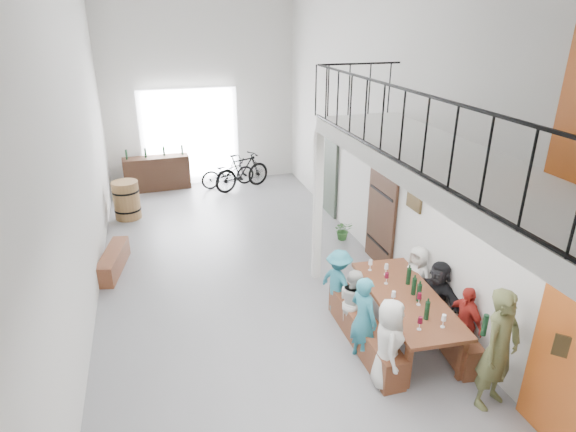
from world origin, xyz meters
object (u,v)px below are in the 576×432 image
object	(u,v)px
oak_barrel	(127,200)
host_standing	(499,350)
bicycle_near	(228,172)
tasting_table	(406,301)
serving_counter	(157,173)
side_bench	(113,261)
bench_inner	(364,332)

from	to	relation	value
oak_barrel	host_standing	size ratio (longest dim) A/B	0.56
oak_barrel	host_standing	world-z (taller)	host_standing
oak_barrel	bicycle_near	distance (m)	3.28
tasting_table	serving_counter	size ratio (longest dim) A/B	1.31
serving_counter	bicycle_near	xyz separation A→B (m)	(2.01, -0.33, -0.06)
oak_barrel	bicycle_near	world-z (taller)	oak_barrel
bicycle_near	side_bench	bearing A→B (deg)	134.47
host_standing	bicycle_near	distance (m)	9.72
serving_counter	bicycle_near	size ratio (longest dim) A/B	1.13
serving_counter	bench_inner	bearing A→B (deg)	-74.33
oak_barrel	bicycle_near	bearing A→B (deg)	30.68
tasting_table	serving_counter	xyz separation A→B (m)	(-3.41, 8.34, -0.22)
bench_inner	bicycle_near	bearing A→B (deg)	95.71
side_bench	bicycle_near	bearing A→B (deg)	55.22
host_standing	bicycle_near	size ratio (longest dim) A/B	1.04
oak_barrel	host_standing	distance (m)	9.15
side_bench	serving_counter	bearing A→B (deg)	77.48
host_standing	serving_counter	bearing A→B (deg)	92.41
bench_inner	host_standing	bearing A→B (deg)	-53.72
host_standing	oak_barrel	bearing A→B (deg)	101.77
tasting_table	oak_barrel	size ratio (longest dim) A/B	2.53
bench_inner	side_bench	distance (m)	5.22
tasting_table	bicycle_near	distance (m)	8.13
side_bench	serving_counter	size ratio (longest dim) A/B	0.80
tasting_table	bicycle_near	size ratio (longest dim) A/B	1.48
host_standing	tasting_table	bearing A→B (deg)	87.23
bicycle_near	bench_inner	bearing A→B (deg)	174.53
serving_counter	host_standing	size ratio (longest dim) A/B	1.08
bench_inner	host_standing	world-z (taller)	host_standing
serving_counter	host_standing	distance (m)	10.60
bench_inner	serving_counter	world-z (taller)	serving_counter
host_standing	bicycle_near	world-z (taller)	host_standing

